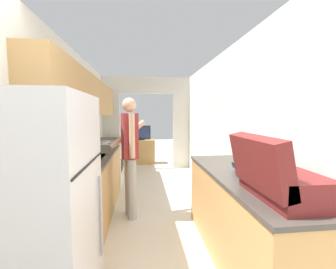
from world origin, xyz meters
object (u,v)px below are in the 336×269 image
person (130,153)px  tv_cabinet (140,152)px  suitcase (274,177)px  range_oven (107,163)px  refrigerator (37,218)px  television (140,133)px  book_stack (247,169)px

person → tv_cabinet: person is taller
suitcase → tv_cabinet: 5.45m
range_oven → suitcase: suitcase is taller
refrigerator → television: refrigerator is taller
range_oven → person: bearing=-70.0°
refrigerator → person: bearing=73.0°
suitcase → tv_cabinet: size_ratio=0.77×
book_stack → television: television is taller
range_oven → television: size_ratio=1.68×
book_stack → television: 4.75m
suitcase → book_stack: suitcase is taller
suitcase → tv_cabinet: bearing=100.6°
book_stack → television: bearing=103.5°
range_oven → suitcase: (1.68, -3.32, 0.60)m
range_oven → person: (0.57, -1.56, 0.48)m
range_oven → tv_cabinet: bearing=71.2°
television → person: bearing=-91.8°
refrigerator → suitcase: (1.64, -0.05, 0.24)m
range_oven → tv_cabinet: range_oven is taller
person → book_stack: person is taller
refrigerator → book_stack: (1.75, 0.60, 0.13)m
tv_cabinet → refrigerator: bearing=-96.9°
refrigerator → range_oven: size_ratio=1.57×
tv_cabinet → suitcase: bearing=-79.4°
person → refrigerator: bearing=147.8°
person → television: size_ratio=2.79×
range_oven → television: 2.12m
person → television: 3.51m
tv_cabinet → television: 0.57m
book_stack → range_oven: bearing=123.8°
book_stack → tv_cabinet: size_ratio=0.33×
person → suitcase: bearing=-163.0°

